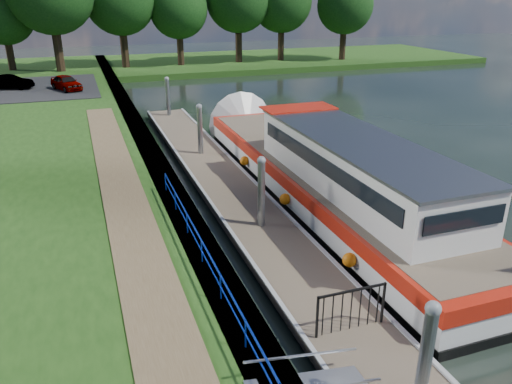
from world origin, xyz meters
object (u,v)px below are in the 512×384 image
object	(u,v)px
barge	(319,171)
pontoon	(226,187)
car_b	(10,82)
car_a	(66,82)

from	to	relation	value
barge	pontoon	bearing A→B (deg)	154.09
barge	car_b	distance (m)	30.16
car_a	car_b	distance (m)	4.62
car_b	car_a	bearing A→B (deg)	-98.05
pontoon	car_b	distance (m)	27.06
pontoon	car_b	size ratio (longest dim) A/B	8.80
barge	car_b	world-z (taller)	barge
barge	car_a	distance (m)	26.68
barge	car_b	size ratio (longest dim) A/B	6.21
car_a	car_b	xyz separation A→B (m)	(-4.22, 1.87, -0.03)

